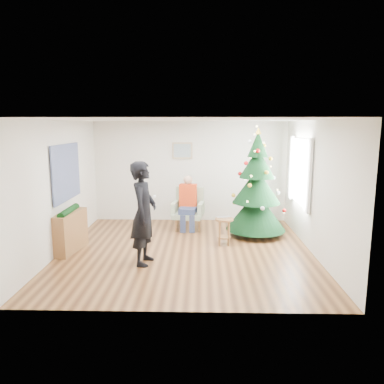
{
  "coord_description": "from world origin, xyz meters",
  "views": [
    {
      "loc": [
        0.3,
        -7.21,
        2.51
      ],
      "look_at": [
        0.1,
        0.6,
        1.1
      ],
      "focal_mm": 35.0,
      "sensor_mm": 36.0,
      "label": 1
    }
  ],
  "objects_px": {
    "standing_man": "(144,213)",
    "console": "(70,232)",
    "stool": "(224,231)",
    "christmas_tree": "(257,188)",
    "armchair": "(188,214)"
  },
  "relations": [
    {
      "from": "christmas_tree",
      "to": "stool",
      "type": "distance_m",
      "value": 1.35
    },
    {
      "from": "standing_man",
      "to": "console",
      "type": "distance_m",
      "value": 1.8
    },
    {
      "from": "stool",
      "to": "armchair",
      "type": "bearing_deg",
      "value": 122.29
    },
    {
      "from": "armchair",
      "to": "standing_man",
      "type": "bearing_deg",
      "value": -98.94
    },
    {
      "from": "standing_man",
      "to": "console",
      "type": "height_order",
      "value": "standing_man"
    },
    {
      "from": "armchair",
      "to": "standing_man",
      "type": "xyz_separation_m",
      "value": [
        -0.72,
        -2.36,
        0.57
      ]
    },
    {
      "from": "stool",
      "to": "armchair",
      "type": "height_order",
      "value": "armchair"
    },
    {
      "from": "standing_man",
      "to": "console",
      "type": "bearing_deg",
      "value": 74.67
    },
    {
      "from": "christmas_tree",
      "to": "standing_man",
      "type": "xyz_separation_m",
      "value": [
        -2.28,
        -1.87,
        -0.16
      ]
    },
    {
      "from": "stool",
      "to": "christmas_tree",
      "type": "bearing_deg",
      "value": 45.05
    },
    {
      "from": "standing_man",
      "to": "console",
      "type": "relative_size",
      "value": 1.88
    },
    {
      "from": "christmas_tree",
      "to": "console",
      "type": "xyz_separation_m",
      "value": [
        -3.88,
        -1.23,
        -0.7
      ]
    },
    {
      "from": "christmas_tree",
      "to": "armchair",
      "type": "bearing_deg",
      "value": 162.45
    },
    {
      "from": "christmas_tree",
      "to": "standing_man",
      "type": "height_order",
      "value": "christmas_tree"
    },
    {
      "from": "christmas_tree",
      "to": "stool",
      "type": "bearing_deg",
      "value": -134.95
    }
  ]
}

